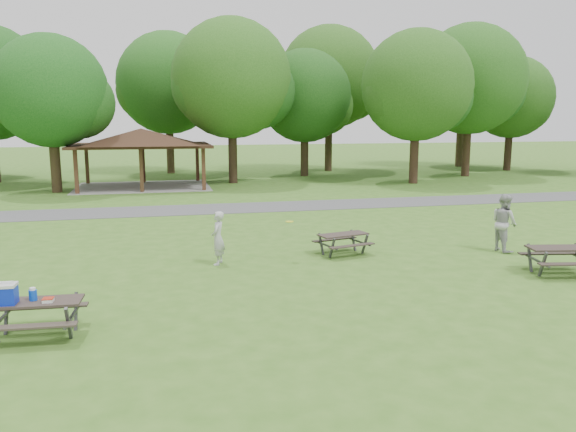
# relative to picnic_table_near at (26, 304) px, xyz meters

# --- Properties ---
(ground) EXTENTS (160.00, 160.00, 0.00)m
(ground) POSITION_rel_picnic_table_near_xyz_m (5.74, 1.58, -0.72)
(ground) COLOR #39661D
(ground) RESTS_ON ground
(asphalt_path) EXTENTS (120.00, 3.20, 0.02)m
(asphalt_path) POSITION_rel_picnic_table_near_xyz_m (5.74, 15.58, -0.71)
(asphalt_path) COLOR #48484A
(asphalt_path) RESTS_ON ground
(pavilion) EXTENTS (8.60, 7.01, 3.76)m
(pavilion) POSITION_rel_picnic_table_near_xyz_m (1.74, 25.58, 2.34)
(pavilion) COLOR #3C2315
(pavilion) RESTS_ON ground
(tree_row_d) EXTENTS (6.93, 6.60, 9.27)m
(tree_row_d) POSITION_rel_picnic_table_near_xyz_m (-3.18, 24.11, 5.05)
(tree_row_d) COLOR #2F2215
(tree_row_d) RESTS_ON ground
(tree_row_e) EXTENTS (8.40, 8.00, 11.02)m
(tree_row_e) POSITION_rel_picnic_table_near_xyz_m (7.84, 26.61, 6.06)
(tree_row_e) COLOR black
(tree_row_e) RESTS_ON ground
(tree_row_f) EXTENTS (7.35, 7.00, 9.55)m
(tree_row_f) POSITION_rel_picnic_table_near_xyz_m (13.83, 30.11, 5.12)
(tree_row_f) COLOR black
(tree_row_f) RESTS_ON ground
(tree_row_g) EXTENTS (7.77, 7.40, 10.25)m
(tree_row_g) POSITION_rel_picnic_table_near_xyz_m (19.83, 23.61, 5.61)
(tree_row_g) COLOR black
(tree_row_g) RESTS_ON ground
(tree_row_h) EXTENTS (8.61, 8.20, 11.37)m
(tree_row_h) POSITION_rel_picnic_table_near_xyz_m (25.84, 27.11, 6.31)
(tree_row_h) COLOR #311E15
(tree_row_h) RESTS_ON ground
(tree_row_i) EXTENTS (7.14, 6.80, 9.52)m
(tree_row_i) POSITION_rel_picnic_table_near_xyz_m (31.83, 30.61, 5.19)
(tree_row_i) COLOR black
(tree_row_i) RESTS_ON ground
(tree_deep_b) EXTENTS (8.40, 8.00, 11.13)m
(tree_deep_b) POSITION_rel_picnic_table_near_xyz_m (3.84, 34.61, 6.17)
(tree_deep_b) COLOR #332216
(tree_deep_b) RESTS_ON ground
(tree_deep_c) EXTENTS (8.82, 8.40, 11.90)m
(tree_deep_c) POSITION_rel_picnic_table_near_xyz_m (16.85, 33.61, 6.73)
(tree_deep_c) COLOR black
(tree_deep_c) RESTS_ON ground
(tree_deep_d) EXTENTS (8.40, 8.00, 11.27)m
(tree_deep_d) POSITION_rel_picnic_table_near_xyz_m (29.84, 35.11, 6.31)
(tree_deep_d) COLOR #302215
(tree_deep_d) RESTS_ON ground
(picnic_table_near) EXTENTS (1.89, 1.55, 1.25)m
(picnic_table_near) POSITION_rel_picnic_table_near_xyz_m (0.00, 0.00, 0.00)
(picnic_table_near) COLOR #2F2522
(picnic_table_near) RESTS_ON ground
(picnic_table_middle) EXTENTS (1.90, 1.67, 0.71)m
(picnic_table_middle) POSITION_rel_picnic_table_near_xyz_m (8.53, 5.32, -0.20)
(picnic_table_middle) COLOR #2E2521
(picnic_table_middle) RESTS_ON ground
(picnic_table_far) EXTENTS (2.11, 1.82, 0.81)m
(picnic_table_far) POSITION_rel_picnic_table_near_xyz_m (13.86, 1.65, -0.12)
(picnic_table_far) COLOR #2B231F
(picnic_table_far) RESTS_ON ground
(frisbee_in_flight) EXTENTS (0.26, 0.26, 0.02)m
(frisbee_in_flight) POSITION_rel_picnic_table_near_xyz_m (6.62, 4.85, 0.54)
(frisbee_in_flight) COLOR yellow
(frisbee_in_flight) RESTS_ON ground
(frisbee_thrower) EXTENTS (0.58, 0.70, 1.64)m
(frisbee_thrower) POSITION_rel_picnic_table_near_xyz_m (4.41, 4.94, 0.10)
(frisbee_thrower) COLOR #AFB0B2
(frisbee_thrower) RESTS_ON ground
(frisbee_catcher) EXTENTS (0.79, 0.98, 1.93)m
(frisbee_catcher) POSITION_rel_picnic_table_near_xyz_m (13.92, 4.53, 0.25)
(frisbee_catcher) COLOR #A9A9AC
(frisbee_catcher) RESTS_ON ground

